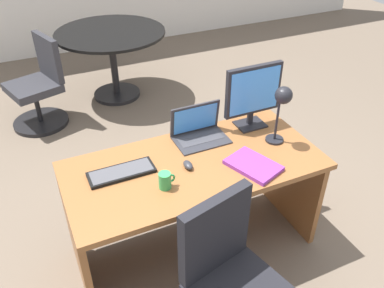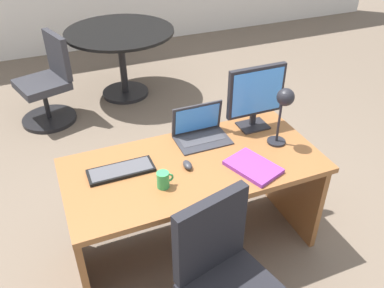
{
  "view_description": "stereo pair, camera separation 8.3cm",
  "coord_description": "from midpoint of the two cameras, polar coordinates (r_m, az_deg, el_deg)",
  "views": [
    {
      "loc": [
        -0.84,
        -1.78,
        2.24
      ],
      "look_at": [
        0.0,
        0.04,
        0.86
      ],
      "focal_mm": 37.76,
      "sensor_mm": 36.0,
      "label": 1
    },
    {
      "loc": [
        -0.76,
        -1.82,
        2.24
      ],
      "look_at": [
        0.0,
        0.04,
        0.86
      ],
      "focal_mm": 37.76,
      "sensor_mm": 36.0,
      "label": 2
    }
  ],
  "objects": [
    {
      "name": "laptop",
      "position": [
        2.68,
        1.94,
        2.3
      ],
      "size": [
        0.35,
        0.24,
        0.23
      ],
      "color": "#2D2D33",
      "rests_on": "desk"
    },
    {
      "name": "book",
      "position": [
        2.46,
        9.58,
        -3.2
      ],
      "size": [
        0.31,
        0.36,
        0.03
      ],
      "color": "purple",
      "rests_on": "desk"
    },
    {
      "name": "mouse",
      "position": [
        2.43,
        0.34,
        -2.99
      ],
      "size": [
        0.05,
        0.09,
        0.04
      ],
      "color": "#2D2D33",
      "rests_on": "desk"
    },
    {
      "name": "meeting_table",
      "position": [
        4.68,
        -9.49,
        13.39
      ],
      "size": [
        1.19,
        1.19,
        0.78
      ],
      "color": "black",
      "rests_on": "ground"
    },
    {
      "name": "ground",
      "position": [
        4.07,
        -7.24,
        0.85
      ],
      "size": [
        12.0,
        12.0,
        0.0
      ],
      "primitive_type": "plane",
      "color": "#6B5B4C"
    },
    {
      "name": "keyboard",
      "position": [
        2.43,
        -9.02,
        -3.72
      ],
      "size": [
        0.39,
        0.15,
        0.02
      ],
      "color": "black",
      "rests_on": "desk"
    },
    {
      "name": "monitor",
      "position": [
        2.74,
        9.91,
        6.98
      ],
      "size": [
        0.41,
        0.16,
        0.45
      ],
      "color": "black",
      "rests_on": "desk"
    },
    {
      "name": "meeting_chair_near",
      "position": [
        4.42,
        -19.09,
        7.53
      ],
      "size": [
        0.59,
        0.58,
        0.9
      ],
      "color": "black",
      "rests_on": "ground"
    },
    {
      "name": "desk_lamp",
      "position": [
        2.56,
        13.77,
        5.42
      ],
      "size": [
        0.12,
        0.14,
        0.41
      ],
      "color": "black",
      "rests_on": "desk"
    },
    {
      "name": "desk",
      "position": [
        2.65,
        0.82,
        -5.88
      ],
      "size": [
        1.59,
        0.75,
        0.74
      ],
      "color": "brown",
      "rests_on": "ground"
    },
    {
      "name": "coffee_mug",
      "position": [
        2.28,
        -3.01,
        -5.07
      ],
      "size": [
        0.1,
        0.07,
        0.1
      ],
      "color": "green",
      "rests_on": "desk"
    }
  ]
}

